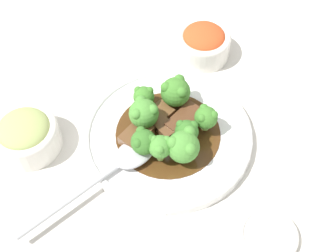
% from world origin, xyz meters
% --- Properties ---
extents(ground_plane, '(4.00, 4.00, 0.00)m').
position_xyz_m(ground_plane, '(0.00, 0.00, 0.00)').
color(ground_plane, silver).
extents(main_plate, '(0.26, 0.26, 0.02)m').
position_xyz_m(main_plate, '(0.00, 0.00, 0.01)').
color(main_plate, white).
rests_on(main_plate, ground_plane).
extents(beef_strip_0, '(0.03, 0.05, 0.01)m').
position_xyz_m(beef_strip_0, '(0.00, -0.01, 0.02)').
color(beef_strip_0, brown).
rests_on(beef_strip_0, main_plate).
extents(beef_strip_1, '(0.05, 0.04, 0.02)m').
position_xyz_m(beef_strip_1, '(0.04, -0.03, 0.03)').
color(beef_strip_1, brown).
rests_on(beef_strip_1, main_plate).
extents(beef_strip_2, '(0.06, 0.04, 0.01)m').
position_xyz_m(beef_strip_2, '(-0.03, 0.01, 0.03)').
color(beef_strip_2, '#56331E').
rests_on(beef_strip_2, main_plate).
extents(beef_strip_3, '(0.05, 0.03, 0.01)m').
position_xyz_m(beef_strip_3, '(-0.01, -0.03, 0.02)').
color(beef_strip_3, brown).
rests_on(beef_strip_3, main_plate).
extents(broccoli_floret_0, '(0.04, 0.04, 0.05)m').
position_xyz_m(broccoli_floret_0, '(0.02, -0.03, 0.05)').
color(broccoli_floret_0, '#7FA84C').
rests_on(broccoli_floret_0, main_plate).
extents(broccoli_floret_1, '(0.04, 0.04, 0.04)m').
position_xyz_m(broccoli_floret_1, '(-0.01, 0.03, 0.04)').
color(broccoli_floret_1, '#7FA84C').
rests_on(broccoli_floret_1, main_plate).
extents(broccoli_floret_2, '(0.05, 0.05, 0.05)m').
position_xyz_m(broccoli_floret_2, '(-0.05, -0.03, 0.05)').
color(broccoli_floret_2, '#7FA84C').
rests_on(broccoli_floret_2, main_plate).
extents(broccoli_floret_3, '(0.03, 0.03, 0.04)m').
position_xyz_m(broccoli_floret_3, '(-0.04, 0.04, 0.05)').
color(broccoli_floret_3, '#7FA84C').
rests_on(broccoli_floret_3, main_plate).
extents(broccoli_floret_4, '(0.03, 0.03, 0.05)m').
position_xyz_m(broccoli_floret_4, '(0.04, 0.02, 0.05)').
color(broccoli_floret_4, '#7FA84C').
rests_on(broccoli_floret_4, main_plate).
extents(broccoli_floret_5, '(0.05, 0.05, 0.05)m').
position_xyz_m(broccoli_floret_5, '(0.02, 0.05, 0.05)').
color(broccoli_floret_5, '#8EB756').
rests_on(broccoli_floret_5, main_plate).
extents(broccoli_floret_6, '(0.04, 0.04, 0.05)m').
position_xyz_m(broccoli_floret_6, '(0.05, -0.00, 0.05)').
color(broccoli_floret_6, '#8EB756').
rests_on(broccoli_floret_6, main_plate).
extents(broccoli_floret_7, '(0.03, 0.03, 0.04)m').
position_xyz_m(broccoli_floret_7, '(-0.01, -0.06, 0.04)').
color(broccoli_floret_7, '#7FA84C').
rests_on(broccoli_floret_7, main_plate).
extents(serving_spoon, '(0.23, 0.05, 0.01)m').
position_xyz_m(serving_spoon, '(0.08, -0.01, 0.03)').
color(serving_spoon, '#B7B7BC').
rests_on(serving_spoon, main_plate).
extents(side_bowl_kimchi, '(0.09, 0.09, 0.06)m').
position_xyz_m(side_bowl_kimchi, '(-0.17, -0.08, 0.03)').
color(side_bowl_kimchi, white).
rests_on(side_bowl_kimchi, ground_plane).
extents(side_bowl_appetizer, '(0.10, 0.10, 0.06)m').
position_xyz_m(side_bowl_appetizer, '(0.15, -0.15, 0.03)').
color(side_bowl_appetizer, white).
rests_on(side_bowl_appetizer, ground_plane).
extents(sauce_dish, '(0.08, 0.08, 0.01)m').
position_xyz_m(sauce_dish, '(0.03, 0.21, 0.01)').
color(sauce_dish, white).
rests_on(sauce_dish, ground_plane).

